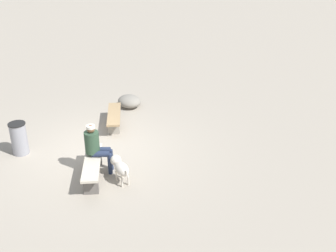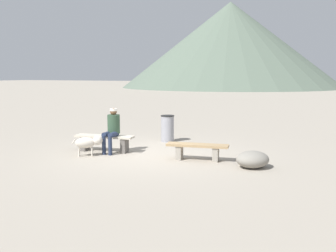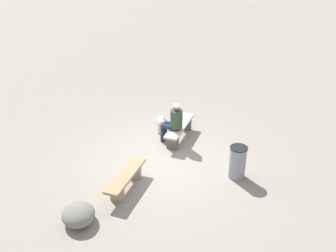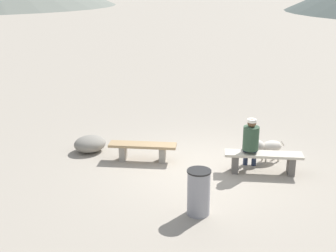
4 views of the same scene
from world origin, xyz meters
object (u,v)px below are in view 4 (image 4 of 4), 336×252
(dog, at_px, (268,147))
(boulder, at_px, (90,144))
(bench_left, at_px, (143,149))
(bench_right, at_px, (263,159))
(seated_person, at_px, (251,140))
(trash_bin, at_px, (199,192))

(dog, height_order, boulder, dog)
(bench_left, height_order, dog, dog)
(bench_right, distance_m, dog, 0.69)
(bench_left, height_order, boulder, bench_left)
(boulder, bearing_deg, bench_left, -9.13)
(seated_person, height_order, dog, seated_person)
(bench_right, bearing_deg, bench_left, 171.37)
(trash_bin, height_order, boulder, trash_bin)
(bench_left, relative_size, trash_bin, 1.87)
(dog, xyz_separation_m, boulder, (-4.43, -0.44, -0.18))
(bench_left, distance_m, trash_bin, 2.87)
(seated_person, bearing_deg, bench_left, 177.77)
(bench_right, distance_m, boulder, 4.37)
(bench_left, height_order, trash_bin, trash_bin)
(seated_person, relative_size, dog, 1.74)
(dog, bearing_deg, trash_bin, 35.46)
(boulder, bearing_deg, bench_right, -3.15)
(bench_right, relative_size, trash_bin, 2.00)
(dog, distance_m, trash_bin, 3.12)
(seated_person, distance_m, boulder, 4.10)
(bench_right, relative_size, boulder, 2.16)
(bench_right, bearing_deg, boulder, 168.23)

